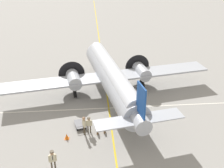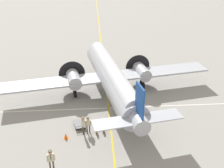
# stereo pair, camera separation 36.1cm
# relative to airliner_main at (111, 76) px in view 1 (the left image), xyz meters

# --- Properties ---
(ground_plane) EXTENTS (300.00, 300.00, 0.00)m
(ground_plane) POSITION_rel_airliner_main_xyz_m (0.43, 0.08, -2.59)
(ground_plane) COLOR gray
(apron_line_eastwest) EXTENTS (120.00, 0.16, 0.01)m
(apron_line_eastwest) POSITION_rel_airliner_main_xyz_m (0.43, -0.47, -2.59)
(apron_line_eastwest) COLOR gold
(apron_line_eastwest) RESTS_ON ground_plane
(apron_line_northsouth) EXTENTS (0.16, 120.00, 0.01)m
(apron_line_northsouth) POSITION_rel_airliner_main_xyz_m (2.70, 0.08, -2.59)
(apron_line_northsouth) COLOR silver
(apron_line_northsouth) RESTS_ON ground_plane
(airliner_main) EXTENTS (19.59, 24.23, 6.01)m
(airliner_main) POSITION_rel_airliner_main_xyz_m (0.00, 0.00, 0.00)
(airliner_main) COLOR #ADB2BC
(airliner_main) RESTS_ON ground_plane
(crew_foreground) EXTENTS (0.38, 0.62, 1.88)m
(crew_foreground) POSITION_rel_airliner_main_xyz_m (11.54, -5.46, -1.41)
(crew_foreground) COLOR #473D2D
(crew_foreground) RESTS_ON ground_plane
(passenger_boarding) EXTENTS (0.28, 0.56, 1.66)m
(passenger_boarding) POSITION_rel_airliner_main_xyz_m (6.88, -2.61, -1.55)
(passenger_boarding) COLOR #473D2D
(passenger_boarding) RESTS_ON ground_plane
(ramp_agent) EXTENTS (0.61, 0.33, 1.88)m
(ramp_agent) POSITION_rel_airliner_main_xyz_m (7.06, -3.07, -1.45)
(ramp_agent) COLOR #473D2D
(ramp_agent) RESTS_ON ground_plane
(suitcase_near_door) EXTENTS (0.50, 0.14, 0.64)m
(suitcase_near_door) POSITION_rel_airliner_main_xyz_m (7.05, -1.86, -2.29)
(suitcase_near_door) COLOR brown
(suitcase_near_door) RESTS_ON ground_plane
(suitcase_upright_spare) EXTENTS (0.51, 0.16, 0.53)m
(suitcase_upright_spare) POSITION_rel_airliner_main_xyz_m (6.94, -1.19, -2.35)
(suitcase_upright_spare) COLOR brown
(suitcase_upright_spare) RESTS_ON ground_plane
(baggage_cart) EXTENTS (1.78, 1.31, 0.56)m
(baggage_cart) POSITION_rel_airliner_main_xyz_m (5.85, -3.46, -2.32)
(baggage_cart) COLOR #56565B
(baggage_cart) RESTS_ON ground_plane
(traffic_cone) EXTENTS (0.42, 0.42, 0.55)m
(traffic_cone) POSITION_rel_airliner_main_xyz_m (7.66, -4.67, -2.34)
(traffic_cone) COLOR orange
(traffic_cone) RESTS_ON ground_plane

